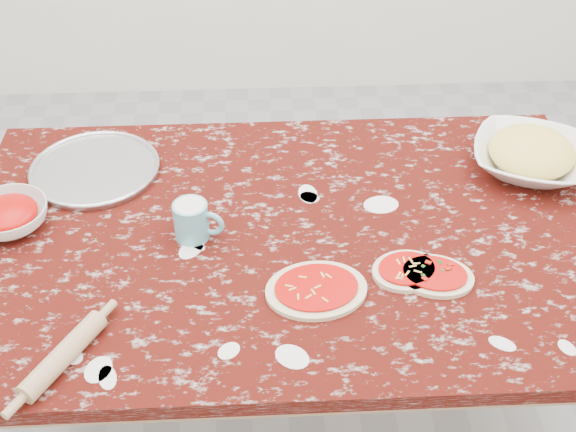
# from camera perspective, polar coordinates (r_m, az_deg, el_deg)

# --- Properties ---
(ground) EXTENTS (4.00, 4.00, 0.00)m
(ground) POSITION_cam_1_polar(r_m,az_deg,el_deg) (2.36, 0.00, -15.09)
(ground) COLOR gray
(worktable) EXTENTS (1.60, 1.00, 0.75)m
(worktable) POSITION_cam_1_polar(r_m,az_deg,el_deg) (1.85, 0.00, -3.16)
(worktable) COLOR #360A06
(worktable) RESTS_ON ground
(pizza_tray) EXTENTS (0.38, 0.38, 0.01)m
(pizza_tray) POSITION_cam_1_polar(r_m,az_deg,el_deg) (2.05, -14.74, 3.49)
(pizza_tray) COLOR #B2B2B7
(pizza_tray) RESTS_ON worktable
(sauce_bowl) EXTENTS (0.25, 0.25, 0.06)m
(sauce_bowl) POSITION_cam_1_polar(r_m,az_deg,el_deg) (1.92, -20.83, -0.05)
(sauce_bowl) COLOR white
(sauce_bowl) RESTS_ON worktable
(cheese_bowl) EXTENTS (0.39, 0.39, 0.07)m
(cheese_bowl) POSITION_cam_1_polar(r_m,az_deg,el_deg) (2.08, 18.27, 4.29)
(cheese_bowl) COLOR white
(cheese_bowl) RESTS_ON worktable
(flour_mug) EXTENTS (0.12, 0.08, 0.10)m
(flour_mug) POSITION_cam_1_polar(r_m,az_deg,el_deg) (1.77, -7.40, -0.34)
(flour_mug) COLOR #60ABBB
(flour_mug) RESTS_ON worktable
(pizza_left) EXTENTS (0.25, 0.21, 0.02)m
(pizza_left) POSITION_cam_1_polar(r_m,az_deg,el_deg) (1.64, 2.21, -5.73)
(pizza_left) COLOR beige
(pizza_left) RESTS_ON worktable
(pizza_mid) EXTENTS (0.18, 0.16, 0.02)m
(pizza_mid) POSITION_cam_1_polar(r_m,az_deg,el_deg) (1.71, 9.17, -4.21)
(pizza_mid) COLOR beige
(pizza_mid) RESTS_ON worktable
(pizza_right) EXTENTS (0.21, 0.18, 0.02)m
(pizza_right) POSITION_cam_1_polar(r_m,az_deg,el_deg) (1.71, 11.31, -4.55)
(pizza_right) COLOR beige
(pizza_right) RESTS_ON worktable
(rolling_pin) EXTENTS (0.15, 0.22, 0.04)m
(rolling_pin) POSITION_cam_1_polar(r_m,az_deg,el_deg) (1.57, -17.04, -10.29)
(rolling_pin) COLOR tan
(rolling_pin) RESTS_ON worktable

